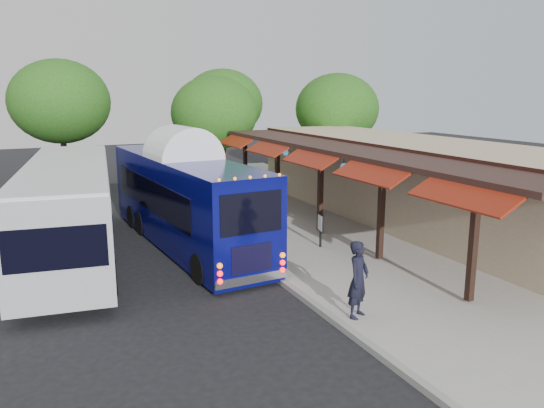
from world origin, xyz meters
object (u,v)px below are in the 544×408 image
ped_a (358,279)px  ped_b (245,207)px  ped_c (207,184)px  ped_d (198,182)px  sign_board (321,224)px  coach_bus (184,195)px  city_bus (70,205)px

ped_a → ped_b: 9.44m
ped_c → ped_a: bearing=73.4°
ped_d → sign_board: size_ratio=1.53×
coach_bus → ped_c: 7.02m
city_bus → ped_b: city_bus is taller
coach_bus → ped_b: (2.80, 0.99, -0.91)m
ped_b → ped_d: (-0.14, 6.24, 0.10)m
city_bus → ped_c: 9.14m
ped_b → ped_d: ped_d is taller
sign_board → ped_d: bearing=110.8°
city_bus → ped_a: city_bus is taller
coach_bus → ped_b: coach_bus is taller
ped_a → sign_board: ped_a is taller
ped_a → ped_c: (0.82, 14.77, -0.04)m
city_bus → ped_c: size_ratio=6.61×
city_bus → ped_d: bearing=53.0°
city_bus → ped_b: (6.76, 0.67, -0.82)m
city_bus → sign_board: (8.17, -3.09, -0.82)m
ped_b → sign_board: ped_b is taller
coach_bus → ped_a: coach_bus is taller
coach_bus → city_bus: (-3.96, 0.33, -0.09)m
coach_bus → sign_board: 5.12m
city_bus → ped_d: (6.62, 6.91, -0.71)m
coach_bus → ped_c: (2.87, 6.35, -0.81)m
ped_a → city_bus: bearing=92.9°
city_bus → ped_a: size_ratio=6.35×
coach_bus → ped_b: bearing=15.0°
ped_d → ped_c: bearing=126.6°
ped_c → coach_bus: bearing=52.2°
ped_c → sign_board: 9.22m
coach_bus → ped_c: bearing=61.1°
ped_c → ped_d: (-0.21, 0.88, 0.00)m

